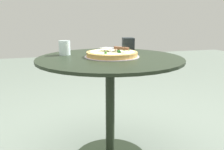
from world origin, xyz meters
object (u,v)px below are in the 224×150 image
at_px(drinking_cup, 65,48).
at_px(napkin_dispenser, 128,45).
at_px(pizza_on_tray, 112,54).
at_px(pizza_server, 115,48).
at_px(patio_table, 110,86).

xyz_separation_m(drinking_cup, napkin_dispenser, (-0.01, -0.47, 0.00)).
distance_m(pizza_on_tray, pizza_server, 0.05).
relative_size(patio_table, pizza_on_tray, 2.64).
bearing_deg(napkin_dispenser, patio_table, -34.14).
xyz_separation_m(patio_table, pizza_server, (-0.00, -0.03, 0.26)).
height_order(pizza_server, napkin_dispenser, napkin_dispenser).
height_order(pizza_on_tray, pizza_server, pizza_server).
height_order(pizza_on_tray, napkin_dispenser, napkin_dispenser).
xyz_separation_m(patio_table, pizza_on_tray, (0.02, -0.02, 0.21)).
bearing_deg(patio_table, napkin_dispenser, -46.56).
bearing_deg(pizza_server, patio_table, 84.73).
distance_m(pizza_server, drinking_cup, 0.36).
bearing_deg(pizza_on_tray, napkin_dispenser, -46.25).
distance_m(patio_table, napkin_dispenser, 0.37).
height_order(pizza_on_tray, drinking_cup, drinking_cup).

